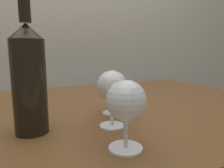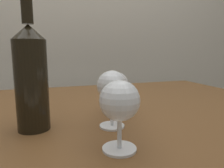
% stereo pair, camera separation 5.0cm
% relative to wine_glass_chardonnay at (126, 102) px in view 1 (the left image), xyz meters
% --- Properties ---
extents(back_wall, '(5.00, 0.08, 2.60)m').
position_rel_wine_glass_chardonnay_xyz_m(back_wall, '(0.03, 1.30, 0.45)').
color(back_wall, beige).
rests_on(back_wall, ground_plane).
extents(dining_table, '(1.40, 0.88, 0.75)m').
position_rel_wine_glass_chardonnay_xyz_m(dining_table, '(0.03, 0.32, -0.19)').
color(dining_table, brown).
rests_on(dining_table, ground_plane).
extents(wine_glass_chardonnay, '(0.08, 0.08, 0.14)m').
position_rel_wine_glass_chardonnay_xyz_m(wine_glass_chardonnay, '(0.00, 0.00, 0.00)').
color(wine_glass_chardonnay, white).
rests_on(wine_glass_chardonnay, dining_table).
extents(wine_glass_white, '(0.08, 0.08, 0.15)m').
position_rel_wine_glass_chardonnay_xyz_m(wine_glass_white, '(0.02, 0.12, 0.01)').
color(wine_glass_white, white).
rests_on(wine_glass_white, dining_table).
extents(wine_glass_pinot, '(0.08, 0.08, 0.13)m').
position_rel_wine_glass_chardonnay_xyz_m(wine_glass_pinot, '(0.07, 0.22, -0.01)').
color(wine_glass_pinot, white).
rests_on(wine_glass_pinot, dining_table).
extents(wine_bottle, '(0.08, 0.08, 0.33)m').
position_rel_wine_glass_chardonnay_xyz_m(wine_bottle, '(-0.17, 0.17, 0.04)').
color(wine_bottle, black).
rests_on(wine_bottle, dining_table).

